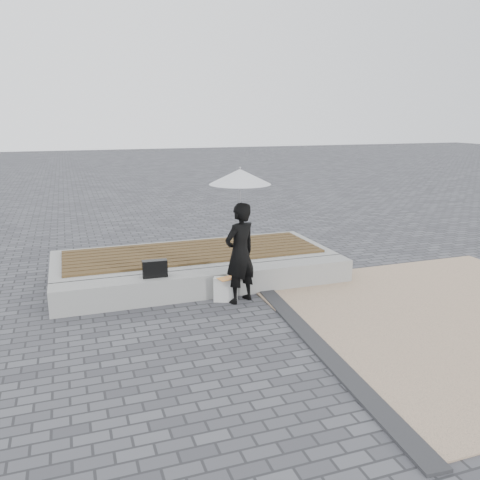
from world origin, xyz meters
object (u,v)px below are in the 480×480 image
woman (240,253)px  parasol (240,177)px  handbag (155,269)px  canvas_tote (226,289)px  seating_ledge (212,283)px

woman → parasol: size_ratio=1.33×
handbag → canvas_tote: size_ratio=1.00×
canvas_tote → parasol: bearing=-0.2°
parasol → canvas_tote: (-0.21, 0.09, -1.78)m
seating_ledge → woman: bearing=-53.4°
seating_ledge → woman: size_ratio=3.16×
seating_ledge → parasol: parasol is taller
seating_ledge → parasol: bearing=-53.4°
seating_ledge → parasol: size_ratio=4.21×
handbag → seating_ledge: bearing=2.5°
seating_ledge → canvas_tote: bearing=-71.4°
woman → parasol: 1.18m
woman → handbag: (-1.25, 0.45, -0.25)m
seating_ledge → woman: (0.33, -0.45, 0.59)m
woman → canvas_tote: 0.64m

